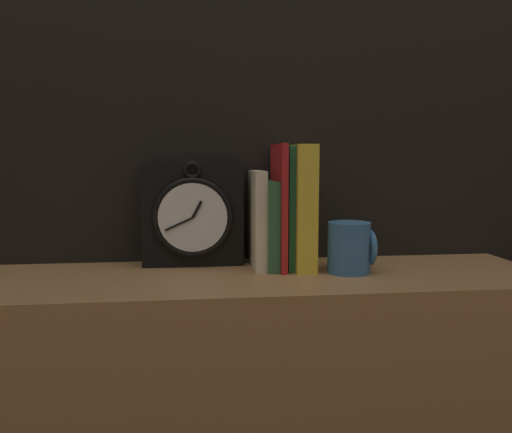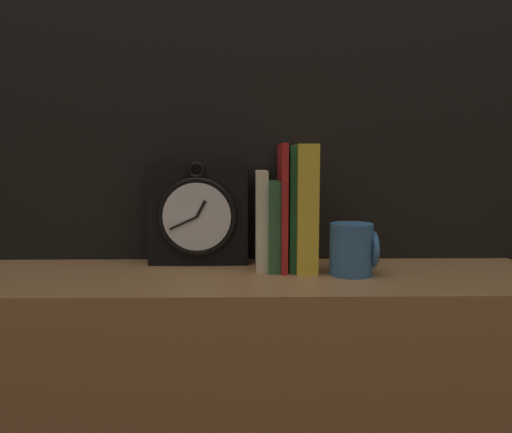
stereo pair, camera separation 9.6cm
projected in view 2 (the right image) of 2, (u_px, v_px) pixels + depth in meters
wall_back at (255, 3)px, 1.09m from camera, size 6.00×0.05×2.60m
clock at (199, 215)px, 1.07m from camera, size 0.21×0.08×0.22m
book_slot0_cream at (261, 219)px, 1.04m from camera, size 0.02×0.14×0.20m
book_slot1_green at (273, 224)px, 1.04m from camera, size 0.02×0.15×0.18m
book_slot2_red at (282, 206)px, 1.03m from camera, size 0.01×0.15×0.26m
book_slot3_green at (290, 207)px, 1.04m from camera, size 0.01×0.14×0.25m
book_slot4_yellow at (304, 207)px, 1.03m from camera, size 0.04×0.16×0.25m
mug at (353, 249)px, 0.97m from camera, size 0.09×0.08×0.10m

